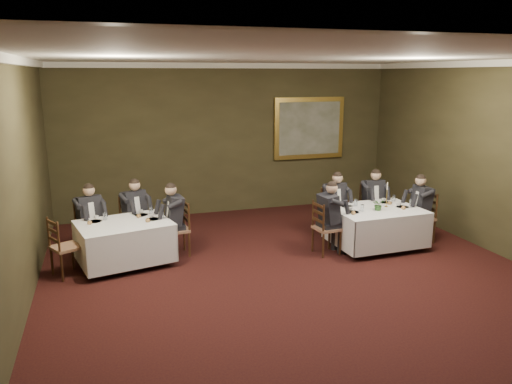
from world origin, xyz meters
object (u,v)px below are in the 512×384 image
diner_main_backleft (334,212)px  chair_sec_endright (178,240)px  chair_main_backleft (333,223)px  chair_sec_backright (135,233)px  diner_main_backright (372,208)px  chair_sec_endleft (67,259)px  diner_main_endleft (327,227)px  centerpiece (378,204)px  chair_main_endright (421,227)px  diner_sec_endright (177,228)px  chair_sec_backleft (91,240)px  table_main (376,225)px  diner_main_endright (422,216)px  diner_sec_backleft (90,228)px  chair_main_backright (371,219)px  candlestick (387,198)px  diner_sec_backright (135,222)px  table_second (125,240)px  chair_main_endleft (326,239)px  painting (309,128)px

diner_main_backleft → chair_sec_endright: 3.22m
chair_main_backleft → chair_sec_backright: bearing=-16.0°
diner_main_backright → chair_sec_endleft: bearing=6.7°
diner_main_endleft → centerpiece: (1.01, -0.06, 0.37)m
chair_main_endright → diner_sec_endright: (-4.75, 0.67, 0.23)m
chair_sec_backleft → chair_sec_endleft: bearing=45.6°
diner_main_endleft → chair_sec_backright: size_ratio=1.35×
table_main → diner_main_endleft: size_ratio=1.28×
chair_sec_backright → chair_main_endright: bearing=141.0°
diner_main_endright → diner_sec_backleft: 6.35m
chair_main_backright → diner_main_backright: (-0.00, -0.01, 0.23)m
chair_main_backleft → chair_sec_backright: size_ratio=1.00×
candlestick → chair_sec_backleft: bearing=168.7°
chair_main_backleft → centerpiece: 1.20m
chair_sec_endleft → chair_sec_backright: bearing=105.0°
diner_sec_backright → diner_sec_endright: bearing=112.4°
diner_sec_backright → chair_sec_endleft: size_ratio=1.35×
centerpiece → candlestick: bearing=32.2°
diner_main_endright → chair_main_backright: bearing=40.2°
diner_sec_backleft → chair_sec_backright: size_ratio=1.35×
table_second → diner_main_backright: bearing=4.2°
table_second → chair_main_backright: bearing=4.3°
chair_main_endleft → chair_main_endright: (2.11, 0.08, 0.00)m
diner_main_endright → chair_sec_endright: diner_main_endright is taller
chair_main_endleft → painting: size_ratio=0.55×
chair_sec_backleft → diner_main_endleft: bearing=141.9°
diner_main_backright → diner_main_endright: size_ratio=1.00×
chair_main_endleft → diner_sec_endright: size_ratio=0.74×
diner_sec_backright → diner_sec_endright: (0.71, -0.64, 0.00)m
painting → diner_sec_endright: bearing=-144.8°
chair_main_endleft → chair_sec_endleft: same height
chair_main_endright → diner_sec_endright: 4.81m
chair_sec_endright → chair_main_backright: bearing=-92.2°
chair_main_endleft → chair_sec_endleft: size_ratio=1.00×
diner_main_endright → painting: (-1.04, 3.27, 1.44)m
chair_main_backleft → diner_sec_backright: size_ratio=0.74×
chair_sec_backright → chair_main_endleft: bearing=131.9°
chair_main_backright → diner_sec_endright: 4.12m
diner_main_backright → chair_main_backleft: bearing=2.5°
chair_main_backright → diner_main_endleft: diner_main_endleft is taller
chair_sec_endleft → candlestick: bearing=60.5°
chair_main_endleft → chair_sec_endleft: (-4.53, 0.32, 0.00)m
table_main → chair_sec_endright: chair_sec_endright is taller
table_main → chair_main_endleft: size_ratio=1.72×
diner_main_backleft → chair_sec_endleft: size_ratio=1.35×
chair_sec_endleft → centerpiece: size_ratio=4.13×
chair_sec_endright → diner_sec_backleft: bearing=68.7°
chair_main_backright → painting: bearing=-79.2°
chair_sec_backleft → diner_main_backleft: bearing=153.9°
diner_sec_backleft → diner_sec_endright: size_ratio=1.00×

